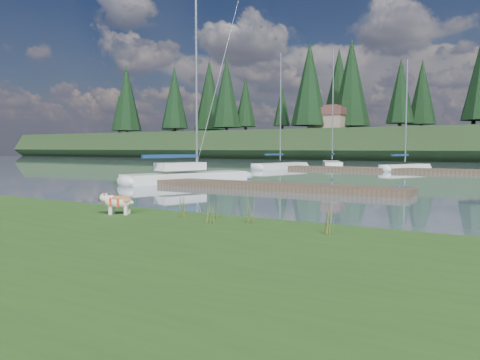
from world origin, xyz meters
The scene contains 22 objects.
ground centered at (0.00, 30.00, 0.00)m, with size 200.00×200.00×0.00m, color slate.
bank centered at (0.00, -6.00, 0.17)m, with size 60.00×9.00×0.35m, color #2A4F1A.
ridge centered at (0.00, 73.00, 2.50)m, with size 200.00×20.00×5.00m, color #1D3118.
bulldog centered at (-0.95, -2.81, 0.68)m, with size 0.89×0.61×0.52m.
sailboat_main centered at (-8.81, 11.28, 0.42)m, with size 4.57×8.93×12.74m.
dock_near centered at (-4.00, 9.00, 0.15)m, with size 16.00×2.00×0.30m, color #4C3D2C.
dock_far centered at (2.00, 30.00, 0.15)m, with size 26.00×2.20×0.30m, color #4C3D2C.
sailboat_bg_0 centered at (-12.01, 30.32, 0.32)m, with size 3.17×7.88×11.24m.
sailboat_bg_1 centered at (-9.78, 37.59, 0.33)m, with size 4.86×8.57×12.74m.
sailboat_bg_2 centered at (-0.68, 32.25, 0.33)m, with size 3.76×6.41×9.86m.
weed_0 centered at (0.85, -2.48, 0.63)m, with size 0.17×0.14×0.67m.
weed_1 centered at (1.58, -2.11, 0.53)m, with size 0.17×0.14×0.44m.
weed_2 centered at (2.64, -2.35, 0.65)m, with size 0.17×0.14×0.72m.
weed_3 centered at (-1.71, -2.29, 0.60)m, with size 0.17×0.14×0.60m.
weed_4 centered at (1.81, -2.76, 0.55)m, with size 0.17×0.14×0.48m.
weed_5 centered at (4.58, -2.66, 0.64)m, with size 0.17×0.14×0.69m.
mud_lip centered at (0.00, -1.60, 0.07)m, with size 60.00×0.50×0.14m, color #33281C.
conifer_0 centered at (-55.00, 67.00, 12.64)m, with size 5.72×5.72×14.15m.
conifer_1 centered at (-40.00, 71.00, 11.28)m, with size 4.40×4.40×11.30m.
conifer_2 centered at (-25.00, 68.00, 13.54)m, with size 6.60×6.60×16.05m.
conifer_3 centered at (-10.00, 72.00, 11.74)m, with size 4.84×4.84×12.25m.
house_0 centered at (-22.00, 70.00, 7.31)m, with size 6.30×5.30×4.65m.
Camera 1 is at (7.69, -11.31, 2.03)m, focal length 35.00 mm.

